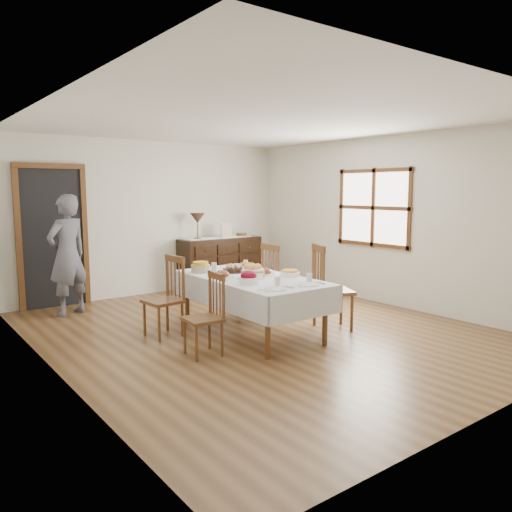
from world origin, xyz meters
TOP-DOWN VIEW (x-y plane):
  - ground at (0.00, 0.00)m, footprint 6.00×6.00m
  - room_shell at (-0.15, 0.42)m, footprint 5.02×6.02m
  - dining_table at (-0.17, -0.02)m, footprint 1.09×2.10m
  - chair_left_near at (-1.03, -0.38)m, footprint 0.40×0.40m
  - chair_left_far at (-1.04, 0.53)m, footprint 0.45×0.45m
  - chair_right_near at (0.75, -0.45)m, footprint 0.61×0.61m
  - chair_right_far at (0.69, 0.50)m, footprint 0.45×0.45m
  - sideboard at (1.15, 2.72)m, footprint 1.53×0.55m
  - person at (-1.68, 2.33)m, footprint 0.67×0.56m
  - bread_basket at (-0.17, -0.07)m, footprint 0.29×0.29m
  - egg_basket at (-0.13, 0.40)m, footprint 0.29×0.29m
  - ham_platter_a at (-0.47, 0.16)m, footprint 0.30×0.30m
  - ham_platter_b at (0.07, 0.01)m, footprint 0.30×0.30m
  - beet_bowl at (-0.45, -0.36)m, footprint 0.24×0.24m
  - carrot_bowl at (0.10, 0.44)m, footprint 0.24×0.24m
  - pineapple_bowl at (-0.49, 0.65)m, footprint 0.25×0.25m
  - casserole_dish at (0.25, -0.26)m, footprint 0.25×0.25m
  - butter_dish at (-0.23, -0.21)m, footprint 0.14×0.09m
  - setting_left at (-0.38, -0.76)m, footprint 0.42×0.31m
  - setting_right at (0.08, -0.79)m, footprint 0.42×0.31m
  - glass_far_a at (-0.29, 0.64)m, footprint 0.07×0.07m
  - glass_far_b at (0.23, 0.65)m, footprint 0.06×0.06m
  - runner at (1.12, 2.73)m, footprint 1.30×0.35m
  - table_lamp at (0.69, 2.72)m, footprint 0.26×0.26m
  - picture_frame at (1.25, 2.64)m, footprint 0.22×0.08m
  - deco_bowl at (1.65, 2.73)m, footprint 0.20×0.20m

SIDE VIEW (x-z plane):
  - ground at x=0.00m, z-range 0.00..0.00m
  - chair_left_near at x=-1.03m, z-range 0.01..0.90m
  - sideboard at x=1.15m, z-range 0.00..0.92m
  - chair_left_far at x=-1.04m, z-range 0.01..0.99m
  - chair_right_far at x=0.69m, z-range 0.01..1.03m
  - chair_right_near at x=0.75m, z-range 0.01..1.10m
  - dining_table at x=-0.17m, z-range 0.27..0.99m
  - setting_left at x=-0.38m, z-range 0.69..0.79m
  - setting_right at x=0.08m, z-range 0.69..0.79m
  - ham_platter_a at x=-0.47m, z-range 0.69..0.80m
  - ham_platter_b at x=0.07m, z-range 0.69..0.80m
  - butter_dish at x=-0.23m, z-range 0.72..0.79m
  - egg_basket at x=-0.13m, z-range 0.70..0.81m
  - casserole_dish at x=0.25m, z-range 0.71..0.79m
  - carrot_bowl at x=0.10m, z-range 0.71..0.80m
  - glass_far_b at x=0.23m, z-range 0.72..0.82m
  - glass_far_a at x=-0.29m, z-range 0.72..0.83m
  - pineapple_bowl at x=-0.49m, z-range 0.71..0.85m
  - beet_bowl at x=-0.45m, z-range 0.71..0.86m
  - bread_basket at x=-0.17m, z-range 0.71..0.87m
  - person at x=-1.68m, z-range 0.00..1.84m
  - runner at x=1.12m, z-range 0.92..0.93m
  - deco_bowl at x=1.65m, z-range 0.92..0.98m
  - picture_frame at x=1.25m, z-range 0.92..1.19m
  - table_lamp at x=0.69m, z-range 1.04..1.50m
  - room_shell at x=-0.15m, z-range 0.32..2.97m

